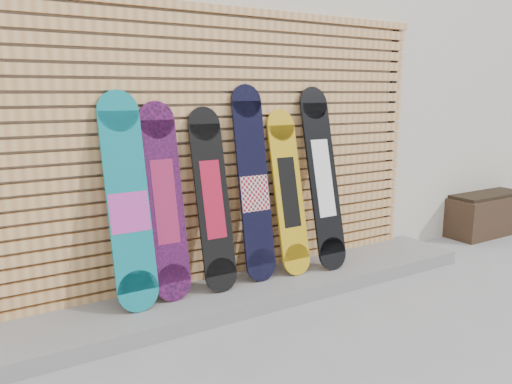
# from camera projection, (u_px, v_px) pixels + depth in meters

# --- Properties ---
(ground) EXTENTS (80.00, 80.00, 0.00)m
(ground) POSITION_uv_depth(u_px,v_px,m) (296.00, 331.00, 3.49)
(ground) COLOR gray
(ground) RESTS_ON ground
(building) EXTENTS (12.00, 5.00, 3.60)m
(building) POSITION_uv_depth(u_px,v_px,m) (168.00, 79.00, 6.32)
(building) COLOR beige
(building) RESTS_ON ground
(concrete_step) EXTENTS (4.60, 0.70, 0.12)m
(concrete_step) POSITION_uv_depth(u_px,v_px,m) (231.00, 294.00, 3.97)
(concrete_step) COLOR slate
(concrete_step) RESTS_ON ground
(slat_wall) EXTENTS (4.26, 0.08, 2.29)m
(slat_wall) POSITION_uv_depth(u_px,v_px,m) (212.00, 147.00, 3.99)
(slat_wall) COLOR tan
(slat_wall) RESTS_ON ground
(planter_box) EXTENTS (1.08, 0.45, 0.49)m
(planter_box) POSITION_uv_depth(u_px,v_px,m) (485.00, 214.00, 5.86)
(planter_box) COLOR #2F1F14
(planter_box) RESTS_ON ground
(snowboard_0) EXTENTS (0.30, 0.34, 1.54)m
(snowboard_0) POSITION_uv_depth(u_px,v_px,m) (128.00, 203.00, 3.50)
(snowboard_0) COLOR #0D7480
(snowboard_0) RESTS_ON concrete_step
(snowboard_1) EXTENTS (0.28, 0.30, 1.46)m
(snowboard_1) POSITION_uv_depth(u_px,v_px,m) (165.00, 202.00, 3.67)
(snowboard_1) COLOR black
(snowboard_1) RESTS_ON concrete_step
(snowboard_2) EXTENTS (0.27, 0.33, 1.42)m
(snowboard_2) POSITION_uv_depth(u_px,v_px,m) (213.00, 199.00, 3.85)
(snowboard_2) COLOR black
(snowboard_2) RESTS_ON concrete_step
(snowboard_3) EXTENTS (0.27, 0.30, 1.59)m
(snowboard_3) POSITION_uv_depth(u_px,v_px,m) (254.00, 185.00, 4.05)
(snowboard_3) COLOR black
(snowboard_3) RESTS_ON concrete_step
(snowboard_4) EXTENTS (0.27, 0.34, 1.38)m
(snowboard_4) POSITION_uv_depth(u_px,v_px,m) (288.00, 192.00, 4.22)
(snowboard_4) COLOR gold
(snowboard_4) RESTS_ON concrete_step
(snowboard_5) EXTENTS (0.29, 0.40, 1.57)m
(snowboard_5) POSITION_uv_depth(u_px,v_px,m) (323.00, 178.00, 4.35)
(snowboard_5) COLOR black
(snowboard_5) RESTS_ON concrete_step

